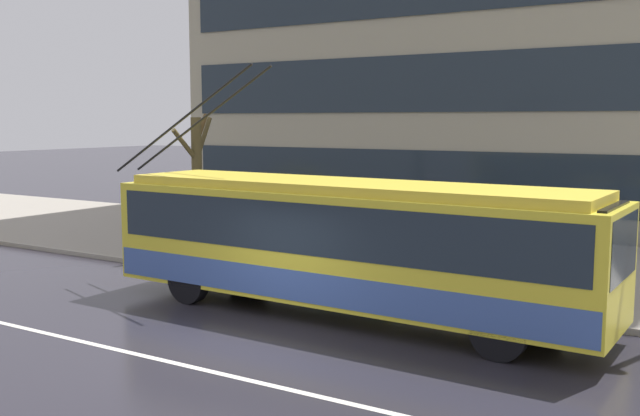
{
  "coord_description": "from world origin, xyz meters",
  "views": [
    {
      "loc": [
        8.33,
        -10.27,
        4.19
      ],
      "look_at": [
        -0.48,
        4.09,
        2.15
      ],
      "focal_mm": 40.81,
      "sensor_mm": 36.0,
      "label": 1
    }
  ],
  "objects_px": {
    "trolleybus": "(347,242)",
    "pedestrian_walking_past": "(383,221)",
    "bus_shelter": "(340,202)",
    "street_tree_bare": "(197,177)",
    "pedestrian_at_shelter": "(477,228)",
    "pedestrian_approaching_curb": "(591,230)",
    "pedestrian_waiting_by_pole": "(314,203)"
  },
  "relations": [
    {
      "from": "trolleybus",
      "to": "pedestrian_walking_past",
      "type": "xyz_separation_m",
      "value": [
        -0.3,
        2.33,
        0.16
      ]
    },
    {
      "from": "bus_shelter",
      "to": "street_tree_bare",
      "type": "relative_size",
      "value": 1.0
    },
    {
      "from": "pedestrian_walking_past",
      "to": "street_tree_bare",
      "type": "xyz_separation_m",
      "value": [
        -7.18,
        1.47,
        0.68
      ]
    },
    {
      "from": "pedestrian_walking_past",
      "to": "pedestrian_at_shelter",
      "type": "bearing_deg",
      "value": 5.55
    },
    {
      "from": "bus_shelter",
      "to": "pedestrian_approaching_curb",
      "type": "relative_size",
      "value": 2.22
    },
    {
      "from": "pedestrian_walking_past",
      "to": "street_tree_bare",
      "type": "distance_m",
      "value": 7.36
    },
    {
      "from": "pedestrian_at_shelter",
      "to": "street_tree_bare",
      "type": "height_order",
      "value": "street_tree_bare"
    },
    {
      "from": "trolleybus",
      "to": "pedestrian_walking_past",
      "type": "distance_m",
      "value": 2.35
    },
    {
      "from": "pedestrian_waiting_by_pole",
      "to": "street_tree_bare",
      "type": "relative_size",
      "value": 0.48
    },
    {
      "from": "pedestrian_walking_past",
      "to": "pedestrian_waiting_by_pole",
      "type": "relative_size",
      "value": 0.97
    },
    {
      "from": "bus_shelter",
      "to": "pedestrian_at_shelter",
      "type": "xyz_separation_m",
      "value": [
        4.2,
        -0.99,
        -0.27
      ]
    },
    {
      "from": "pedestrian_approaching_curb",
      "to": "pedestrian_waiting_by_pole",
      "type": "distance_m",
      "value": 7.88
    },
    {
      "from": "pedestrian_walking_past",
      "to": "pedestrian_waiting_by_pole",
      "type": "distance_m",
      "value": 3.92
    },
    {
      "from": "pedestrian_at_shelter",
      "to": "pedestrian_approaching_curb",
      "type": "distance_m",
      "value": 2.58
    },
    {
      "from": "bus_shelter",
      "to": "pedestrian_walking_past",
      "type": "bearing_deg",
      "value": -32.27
    },
    {
      "from": "pedestrian_approaching_curb",
      "to": "pedestrian_waiting_by_pole",
      "type": "height_order",
      "value": "pedestrian_waiting_by_pole"
    },
    {
      "from": "street_tree_bare",
      "to": "trolleybus",
      "type": "bearing_deg",
      "value": -26.91
    },
    {
      "from": "trolleybus",
      "to": "pedestrian_waiting_by_pole",
      "type": "distance_m",
      "value": 5.72
    },
    {
      "from": "pedestrian_approaching_curb",
      "to": "pedestrian_at_shelter",
      "type": "bearing_deg",
      "value": -151.42
    },
    {
      "from": "pedestrian_at_shelter",
      "to": "pedestrian_walking_past",
      "type": "height_order",
      "value": "pedestrian_at_shelter"
    },
    {
      "from": "bus_shelter",
      "to": "trolleybus",
      "type": "bearing_deg",
      "value": -57.91
    },
    {
      "from": "pedestrian_waiting_by_pole",
      "to": "pedestrian_at_shelter",
      "type": "bearing_deg",
      "value": -18.59
    },
    {
      "from": "bus_shelter",
      "to": "pedestrian_waiting_by_pole",
      "type": "height_order",
      "value": "bus_shelter"
    },
    {
      "from": "pedestrian_approaching_curb",
      "to": "street_tree_bare",
      "type": "relative_size",
      "value": 0.45
    },
    {
      "from": "pedestrian_at_shelter",
      "to": "pedestrian_walking_past",
      "type": "xyz_separation_m",
      "value": [
        -2.28,
        -0.22,
        0.02
      ]
    },
    {
      "from": "pedestrian_at_shelter",
      "to": "pedestrian_approaching_curb",
      "type": "height_order",
      "value": "pedestrian_at_shelter"
    },
    {
      "from": "pedestrian_at_shelter",
      "to": "pedestrian_waiting_by_pole",
      "type": "bearing_deg",
      "value": 161.41
    },
    {
      "from": "pedestrian_at_shelter",
      "to": "pedestrian_approaching_curb",
      "type": "bearing_deg",
      "value": 28.58
    },
    {
      "from": "trolleybus",
      "to": "pedestrian_waiting_by_pole",
      "type": "height_order",
      "value": "trolleybus"
    },
    {
      "from": "pedestrian_at_shelter",
      "to": "pedestrian_waiting_by_pole",
      "type": "height_order",
      "value": "pedestrian_waiting_by_pole"
    },
    {
      "from": "pedestrian_at_shelter",
      "to": "street_tree_bare",
      "type": "bearing_deg",
      "value": 172.47
    },
    {
      "from": "trolleybus",
      "to": "pedestrian_at_shelter",
      "type": "distance_m",
      "value": 3.23
    }
  ]
}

